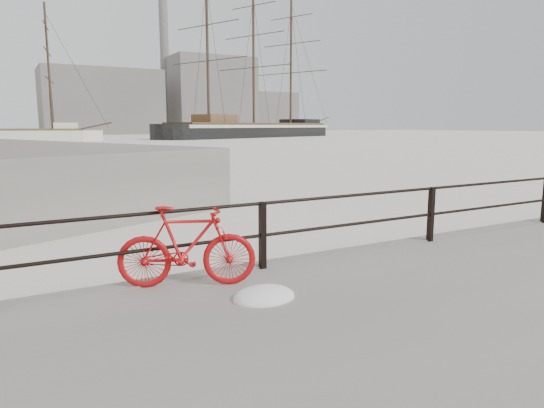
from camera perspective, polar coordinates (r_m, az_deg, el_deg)
name	(u,v)px	position (r m, az deg, el deg)	size (l,w,h in m)	color
ground	(422,257)	(9.60, 17.27, -6.02)	(400.00, 400.00, 0.00)	white
guardrail	(431,214)	(9.32, 18.19, -1.16)	(28.00, 0.10, 1.00)	black
bicycle	(187,246)	(6.45, -9.99, -4.94)	(1.79, 0.27, 1.08)	#B80C0E
barque_black	(254,137)	(103.53, -2.14, 7.85)	(58.47, 19.14, 33.19)	black
schooner_mid	(5,142)	(84.60, -28.94, 6.42)	(30.30, 12.82, 21.67)	silver
industrial_west	(101,102)	(148.88, -19.42, 11.23)	(32.00, 18.00, 18.00)	gray
industrial_mid	(209,96)	(163.72, -7.38, 12.49)	(26.00, 20.00, 24.00)	gray
industrial_east	(264,113)	(177.89, -0.97, 10.68)	(20.00, 16.00, 14.00)	gray
smokestack	(165,64)	(164.91, -12.49, 15.82)	(2.80, 2.80, 44.00)	gray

